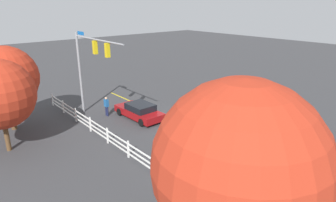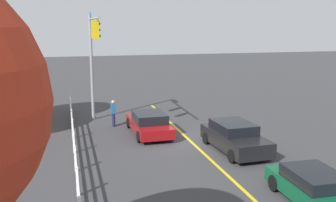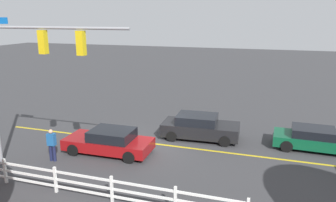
{
  "view_description": "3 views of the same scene",
  "coord_description": "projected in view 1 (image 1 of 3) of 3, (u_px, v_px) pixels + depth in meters",
  "views": [
    {
      "loc": [
        -17.03,
        15.03,
        9.28
      ],
      "look_at": [
        -2.2,
        2.33,
        2.69
      ],
      "focal_mm": 31.23,
      "sensor_mm": 36.0,
      "label": 1
    },
    {
      "loc": [
        -19.79,
        6.52,
        6.41
      ],
      "look_at": [
        -2.66,
        1.99,
        2.89
      ],
      "focal_mm": 41.66,
      "sensor_mm": 36.0,
      "label": 2
    },
    {
      "loc": [
        -6.02,
        16.57,
        7.15
      ],
      "look_at": [
        -1.41,
        2.22,
        3.23
      ],
      "focal_mm": 34.93,
      "sensor_mm": 36.0,
      "label": 3
    }
  ],
  "objects": [
    {
      "name": "car_3",
      "position": [
        205.0,
        114.0,
        23.73
      ],
      "size": [
        4.63,
        2.22,
        1.47
      ],
      "rotation": [
        0.0,
        0.0,
        3.19
      ],
      "color": "black",
      "rests_on": "ground_plane"
    },
    {
      "name": "car_2",
      "position": [
        308.0,
        186.0,
        14.45
      ],
      "size": [
        4.36,
        2.16,
        1.38
      ],
      "rotation": [
        0.0,
        0.0,
        0.03
      ],
      "color": "slate",
      "rests_on": "ground_plane"
    },
    {
      "name": "ground_plane",
      "position": [
        172.0,
        119.0,
        24.49
      ],
      "size": [
        120.0,
        120.0,
        0.0
      ],
      "primitive_type": "plane",
      "color": "#38383A"
    },
    {
      "name": "car_1",
      "position": [
        139.0,
        111.0,
        24.54
      ],
      "size": [
        4.72,
        2.1,
        1.32
      ],
      "rotation": [
        0.0,
        0.0,
        0.02
      ],
      "color": "maroon",
      "rests_on": "ground_plane"
    },
    {
      "name": "car_0",
      "position": [
        280.0,
        141.0,
        19.27
      ],
      "size": [
        4.62,
        2.01,
        1.24
      ],
      "rotation": [
        0.0,
        0.0,
        3.11
      ],
      "color": "#0C4C2D",
      "rests_on": "ground_plane"
    },
    {
      "name": "tree_1",
      "position": [
        239.0,
        165.0,
        7.82
      ],
      "size": [
        4.78,
        4.78,
        7.55
      ],
      "color": "brown",
      "rests_on": "ground_plane"
    },
    {
      "name": "white_rail_fence",
      "position": [
        128.0,
        149.0,
        18.26
      ],
      "size": [
        26.1,
        0.1,
        1.15
      ],
      "color": "white",
      "rests_on": "ground_plane"
    },
    {
      "name": "lane_center_stripe",
      "position": [
        208.0,
        135.0,
        21.61
      ],
      "size": [
        28.0,
        0.16,
        0.01
      ],
      "primitive_type": "cube",
      "color": "gold",
      "rests_on": "ground_plane"
    },
    {
      "name": "pedestrian",
      "position": [
        107.0,
        106.0,
        24.97
      ],
      "size": [
        0.42,
        0.29,
        1.69
      ],
      "rotation": [
        0.0,
        0.0,
        4.78
      ],
      "color": "#191E3F",
      "rests_on": "ground_plane"
    },
    {
      "name": "signal_assembly",
      "position": [
        90.0,
        60.0,
        23.12
      ],
      "size": [
        7.31,
        0.38,
        7.11
      ],
      "color": "gray",
      "rests_on": "ground_plane"
    },
    {
      "name": "tree_0",
      "position": [
        5.0,
        78.0,
        21.31
      ],
      "size": [
        4.7,
        4.7,
        6.42
      ],
      "color": "brown",
      "rests_on": "ground_plane"
    }
  ]
}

